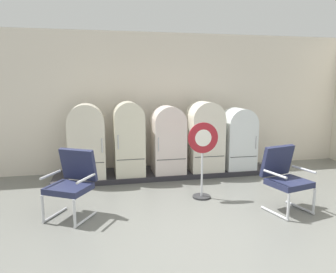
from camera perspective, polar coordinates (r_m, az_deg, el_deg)
name	(u,v)px	position (r m, az deg, el deg)	size (l,w,h in m)	color
ground	(211,241)	(4.49, 7.57, -17.80)	(12.00, 10.00, 0.05)	slate
back_wall	(159,102)	(7.54, -1.61, 6.13)	(11.76, 0.12, 3.11)	silver
display_plinth	(165,173)	(7.18, -0.61, -6.37)	(4.68, 0.95, 0.10)	#2C2A30
refrigerator_0	(87,139)	(6.72, -14.11, -0.47)	(0.72, 0.61, 1.49)	beige
refrigerator_1	(129,136)	(6.77, -6.88, 0.06)	(0.61, 0.67, 1.53)	beige
refrigerator_2	(168,138)	(6.90, 0.03, -0.20)	(0.67, 0.67, 1.43)	silver
refrigerator_3	(205,134)	(7.13, 6.49, 0.40)	(0.71, 0.71, 1.51)	silver
refrigerator_4	(238,137)	(7.40, 12.24, -0.08)	(0.66, 0.65, 1.35)	white
armchair_left	(72,180)	(5.13, -16.46, -7.35)	(0.83, 0.85, 1.02)	silver
armchair_right	(285,175)	(5.49, 19.79, -6.40)	(0.74, 0.76, 1.02)	silver
sign_stand	(202,159)	(5.67, 6.08, -4.01)	(0.53, 0.32, 1.35)	#2D2D30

